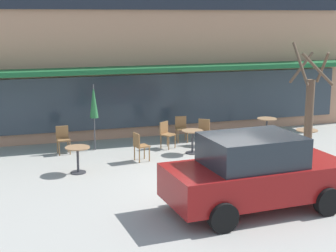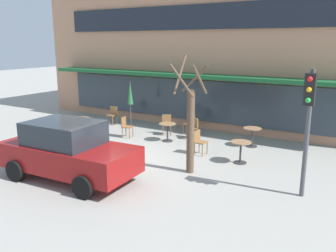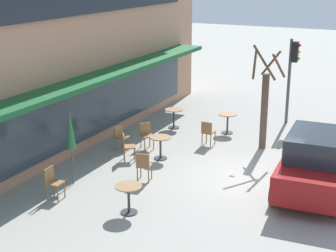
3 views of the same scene
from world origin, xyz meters
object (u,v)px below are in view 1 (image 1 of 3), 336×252
Objects in this scene: cafe_chair_4 at (166,133)px; street_tree at (309,116)px; cafe_chair_1 at (63,138)px; cafe_chair_3 at (181,127)px; cafe_table_near_wall at (192,138)px; cafe_chair_2 at (203,130)px; cafe_table_mid_patio at (307,137)px; cafe_chair_5 at (259,139)px; cafe_table_by_tree at (267,125)px; cafe_chair_0 at (140,145)px; cafe_table_streetside at (78,155)px; parked_sedan at (255,173)px; patio_umbrella_green_folded at (94,102)px.

street_tree reaches higher than cafe_chair_4.
cafe_chair_1 is 1.00× the size of cafe_chair_3.
cafe_table_near_wall is 1.10m from cafe_chair_4.
cafe_chair_2 reaches higher than cafe_table_near_wall.
cafe_table_mid_patio is 0.85× the size of cafe_chair_4.
cafe_chair_1 is 3.41m from cafe_chair_4.
cafe_table_near_wall is at bearing 154.80° from cafe_chair_5.
cafe_table_by_tree is 0.21× the size of street_tree.
cafe_chair_3 is (2.06, 2.04, 0.00)m from cafe_chair_0.
parked_sedan reaches higher than cafe_table_streetside.
cafe_table_streetside is (-3.84, -1.03, 0.00)m from cafe_table_near_wall.
cafe_table_by_tree is 0.18× the size of parked_sedan.
cafe_chair_3 is (-3.07, 0.58, 0.01)m from cafe_table_by_tree.
cafe_chair_2 reaches higher than cafe_table_by_tree.
cafe_chair_3 is (4.03, 2.68, 0.01)m from cafe_table_streetside.
cafe_chair_0 is 4.95m from parked_sedan.
cafe_table_streetside is 0.21× the size of street_tree.
cafe_table_mid_patio is 0.85× the size of cafe_chair_0.
cafe_chair_3 and cafe_chair_5 have the same top height.
cafe_table_by_tree is at bearing 59.43° from parked_sedan.
cafe_chair_4 is (-3.86, -0.14, 0.01)m from cafe_table_by_tree.
cafe_chair_1 is at bearing 148.41° from street_tree.
cafe_chair_3 is (3.13, 0.27, -1.10)m from patio_umbrella_green_folded.
cafe_table_mid_patio is 0.85× the size of cafe_chair_2.
cafe_table_mid_patio is 1.65m from cafe_chair_5.
cafe_table_mid_patio is (7.41, -0.02, 0.00)m from cafe_table_streetside.
parked_sedan reaches higher than cafe_chair_3.
parked_sedan is 1.17× the size of street_tree.
cafe_chair_5 reaches higher than cafe_table_near_wall.
cafe_chair_0 is at bearing 173.08° from cafe_table_mid_patio.
cafe_table_streetside is 0.85× the size of cafe_chair_0.
cafe_table_near_wall is at bearing 85.78° from parked_sedan.
cafe_chair_4 is at bearing 92.14° from parked_sedan.
cafe_table_near_wall and cafe_table_mid_patio have the same top height.
cafe_chair_3 is at bearing 85.21° from parked_sedan.
cafe_table_mid_patio is 7.91m from cafe_chair_1.
cafe_chair_0 is 0.21× the size of parked_sedan.
parked_sedan is (3.47, -4.06, 0.36)m from cafe_table_streetside.
street_tree is at bearing -31.59° from cafe_chair_1.
parked_sedan reaches higher than cafe_chair_2.
cafe_table_streetside is 7.41m from cafe_table_by_tree.
cafe_chair_0 is at bearing -168.16° from cafe_table_near_wall.
cafe_chair_1 and cafe_chair_2 have the same top height.
cafe_table_streetside is 2.07m from cafe_chair_0.
cafe_chair_1 reaches higher than cafe_table_streetside.
cafe_chair_0 is at bearing -58.67° from patio_umbrella_green_folded.
patio_umbrella_green_folded is (0.90, 2.40, 1.11)m from cafe_table_streetside.
street_tree is (3.09, -3.65, 1.07)m from cafe_chair_4.
cafe_table_near_wall is 1.00× the size of cafe_table_mid_patio.
cafe_chair_1 reaches higher than cafe_table_mid_patio.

